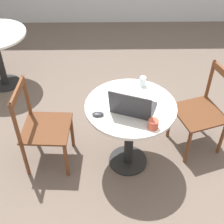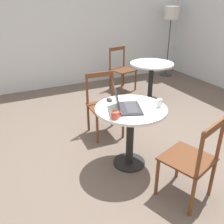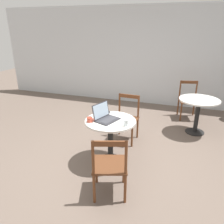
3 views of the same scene
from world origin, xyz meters
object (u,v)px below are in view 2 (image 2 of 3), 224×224
(chair_near_front, at_px, (192,160))
(mouse, at_px, (109,100))
(chair_mid_back, at_px, (122,69))
(floor_lamp, at_px, (171,17))
(laptop, at_px, (125,105))
(drinking_glass, at_px, (159,103))
(chair_near_back, at_px, (104,105))
(cafe_table_near, at_px, (131,121))
(cafe_table_mid, at_px, (151,72))
(mug, at_px, (115,115))

(chair_near_front, distance_m, mouse, 1.15)
(chair_mid_back, relative_size, floor_lamp, 0.54)
(laptop, relative_size, drinking_glass, 4.57)
(chair_near_back, relative_size, mouse, 9.01)
(laptop, bearing_deg, drinking_glass, -18.11)
(cafe_table_near, bearing_deg, cafe_table_mid, 49.06)
(cafe_table_near, relative_size, floor_lamp, 0.49)
(chair_near_front, xyz_separation_m, drinking_glass, (0.04, 0.63, 0.35))
(chair_mid_back, height_order, drinking_glass, chair_mid_back)
(chair_near_front, height_order, chair_near_back, same)
(chair_near_front, height_order, chair_mid_back, same)
(chair_near_back, relative_size, floor_lamp, 0.54)
(chair_mid_back, bearing_deg, chair_near_front, -106.63)
(laptop, xyz_separation_m, drinking_glass, (0.37, -0.12, -0.00))
(laptop, bearing_deg, cafe_table_mid, 47.66)
(cafe_table_mid, xyz_separation_m, floor_lamp, (1.37, 1.27, 0.84))
(chair_near_back, bearing_deg, laptop, -98.30)
(cafe_table_mid, bearing_deg, mouse, -139.16)
(drinking_glass, bearing_deg, cafe_table_mid, 57.57)
(chair_near_front, height_order, laptop, laptop)
(floor_lamp, distance_m, drinking_glass, 3.93)
(mouse, xyz_separation_m, drinking_glass, (0.42, -0.41, 0.03))
(cafe_table_near, xyz_separation_m, chair_near_front, (0.25, -0.75, -0.14))
(chair_near_front, xyz_separation_m, chair_near_back, (-0.20, 1.59, 0.00))
(mug, bearing_deg, chair_near_back, 71.83)
(chair_near_back, xyz_separation_m, mouse, (-0.18, -0.55, 0.32))
(mug, bearing_deg, chair_mid_back, 60.30)
(floor_lamp, distance_m, mouse, 3.93)
(chair_mid_back, bearing_deg, mouse, -121.77)
(chair_near_front, relative_size, mouse, 9.01)
(floor_lamp, height_order, mug, floor_lamp)
(chair_near_back, height_order, laptop, laptop)
(chair_near_front, height_order, mug, chair_near_front)
(floor_lamp, bearing_deg, chair_near_back, -143.17)
(cafe_table_mid, bearing_deg, chair_near_front, -115.83)
(mug, bearing_deg, cafe_table_near, 29.97)
(chair_mid_back, height_order, mouse, chair_mid_back)
(cafe_table_near, bearing_deg, mug, -150.03)
(chair_near_front, relative_size, chair_near_back, 1.00)
(floor_lamp, height_order, mouse, floor_lamp)
(cafe_table_near, distance_m, mouse, 0.36)
(chair_near_back, distance_m, drinking_glass, 1.05)
(laptop, height_order, mouse, laptop)
(mug, height_order, drinking_glass, drinking_glass)
(chair_near_back, distance_m, mug, 1.10)
(chair_near_back, relative_size, mug, 7.51)
(floor_lamp, xyz_separation_m, laptop, (-2.83, -2.87, -0.62))
(chair_near_back, bearing_deg, cafe_table_mid, 29.67)
(floor_lamp, bearing_deg, cafe_table_near, -133.91)
(cafe_table_mid, xyz_separation_m, chair_near_back, (-1.34, -0.76, -0.14))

